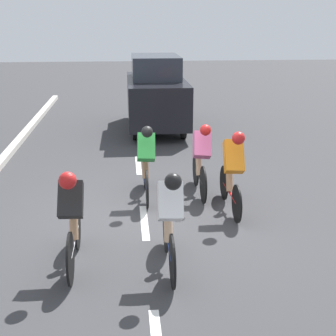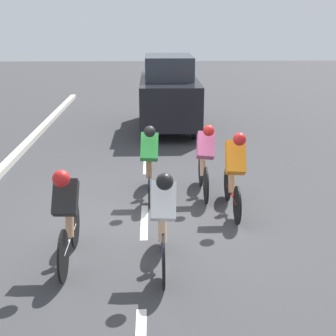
{
  "view_description": "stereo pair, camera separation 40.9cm",
  "coord_description": "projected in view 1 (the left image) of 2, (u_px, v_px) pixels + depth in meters",
  "views": [
    {
      "loc": [
        0.26,
        7.45,
        3.3
      ],
      "look_at": [
        -0.4,
        0.22,
        0.95
      ],
      "focal_mm": 50.0,
      "sensor_mm": 36.0,
      "label": 1
    },
    {
      "loc": [
        -0.15,
        7.48,
        3.3
      ],
      "look_at": [
        -0.4,
        0.22,
        0.95
      ],
      "focal_mm": 50.0,
      "sensor_mm": 36.0,
      "label": 2
    }
  ],
  "objects": [
    {
      "name": "cyclist_black",
      "position": [
        72.0,
        216.0,
        6.25
      ],
      "size": [
        0.33,
        1.68,
        1.46
      ],
      "color": "black",
      "rests_on": "ground"
    },
    {
      "name": "ground_plane",
      "position": [
        144.0,
        217.0,
        8.1
      ],
      "size": [
        60.0,
        60.0,
        0.0
      ],
      "primitive_type": "plane",
      "color": "#38383A"
    },
    {
      "name": "cyclist_white",
      "position": [
        170.0,
        218.0,
        6.18
      ],
      "size": [
        0.34,
        1.67,
        1.48
      ],
      "color": "black",
      "rests_on": "ground"
    },
    {
      "name": "lane_stripe_far",
      "position": [
        138.0,
        165.0,
        10.92
      ],
      "size": [
        0.12,
        1.4,
        0.01
      ],
      "primitive_type": "cube",
      "color": "white",
      "rests_on": "ground"
    },
    {
      "name": "cyclist_pink",
      "position": [
        201.0,
        158.0,
        8.89
      ],
      "size": [
        0.36,
        1.65,
        1.45
      ],
      "color": "black",
      "rests_on": "ground"
    },
    {
      "name": "cyclist_green",
      "position": [
        146.0,
        161.0,
        8.69
      ],
      "size": [
        0.35,
        1.72,
        1.47
      ],
      "color": "black",
      "rests_on": "ground"
    },
    {
      "name": "cyclist_orange",
      "position": [
        233.0,
        169.0,
        8.09
      ],
      "size": [
        0.35,
        1.7,
        1.51
      ],
      "color": "black",
      "rests_on": "ground"
    },
    {
      "name": "lane_stripe_mid",
      "position": [
        144.0,
        222.0,
        7.89
      ],
      "size": [
        0.12,
        1.4,
        0.01
      ],
      "primitive_type": "cube",
      "color": "white",
      "rests_on": "ground"
    },
    {
      "name": "support_car",
      "position": [
        156.0,
        93.0,
        14.13
      ],
      "size": [
        1.7,
        3.94,
        2.21
      ],
      "color": "black",
      "rests_on": "ground"
    }
  ]
}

